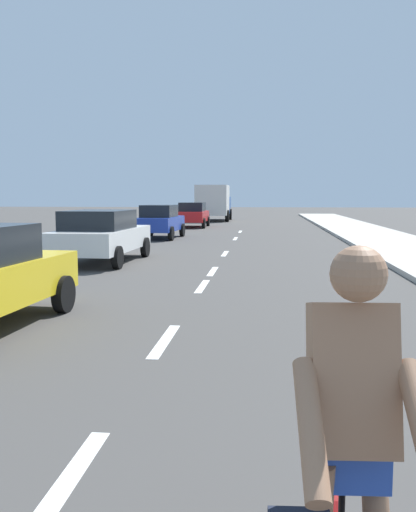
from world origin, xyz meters
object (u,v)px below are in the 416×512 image
Objects in this scene: parked_car_white at (101,234)px; delivery_truck at (213,202)px; parked_car_red at (193,214)px; parked_car_blue at (160,221)px; cyclist at (342,498)px.

parked_car_white is 28.09m from delivery_truck.
parked_car_white is at bearing -92.17° from delivery_truck.
parked_car_white and parked_car_red have the same top height.
parked_car_white is 1.16× the size of parked_car_red.
parked_car_blue is at bearing 91.80° from parked_car_white.
parked_car_red is at bearing -93.50° from delivery_truck.
parked_car_blue is (0.01, 9.49, -0.01)m from parked_car_white.
cyclist is at bearing -75.01° from parked_car_blue.
parked_car_red is (-4.89, 33.15, 0.01)m from cyclist.
parked_car_white is (-5.23, 14.27, 0.01)m from cyclist.
cyclist is at bearing -68.00° from parked_car_white.
cyclist is 0.39× the size of parked_car_white.
parked_car_white is 1.19× the size of parked_car_blue.
cyclist is 0.47× the size of parked_car_blue.
parked_car_red is 9.22m from delivery_truck.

